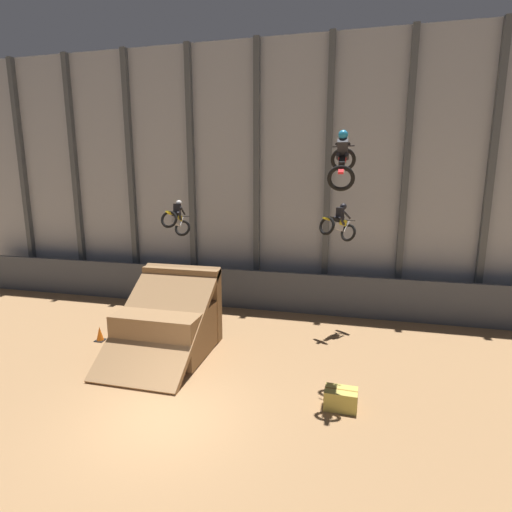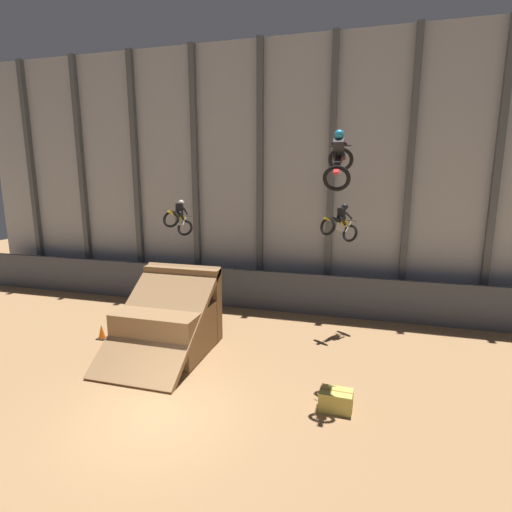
{
  "view_description": "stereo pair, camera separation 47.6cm",
  "coord_description": "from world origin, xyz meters",
  "px_view_note": "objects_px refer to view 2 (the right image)",
  "views": [
    {
      "loc": [
        4.68,
        -8.66,
        6.41
      ],
      "look_at": [
        1.11,
        5.71,
        3.38
      ],
      "focal_mm": 28.0,
      "sensor_mm": 36.0,
      "label": 1
    },
    {
      "loc": [
        5.14,
        -8.53,
        6.41
      ],
      "look_at": [
        1.11,
        5.71,
        3.38
      ],
      "focal_mm": 28.0,
      "sensor_mm": 36.0,
      "label": 2
    }
  ],
  "objects_px": {
    "rider_bike_center_air": "(340,224)",
    "rider_bike_left_air": "(179,218)",
    "dirt_ramp": "(170,321)",
    "traffic_cone_near_ramp": "(102,332)",
    "rider_bike_right_air": "(339,161)",
    "hay_bale_trackside": "(336,400)"
  },
  "relations": [
    {
      "from": "rider_bike_left_air",
      "to": "hay_bale_trackside",
      "type": "distance_m",
      "value": 10.05
    },
    {
      "from": "rider_bike_center_air",
      "to": "hay_bale_trackside",
      "type": "distance_m",
      "value": 7.19
    },
    {
      "from": "dirt_ramp",
      "to": "traffic_cone_near_ramp",
      "type": "bearing_deg",
      "value": 179.93
    },
    {
      "from": "rider_bike_right_air",
      "to": "traffic_cone_near_ramp",
      "type": "height_order",
      "value": "rider_bike_right_air"
    },
    {
      "from": "rider_bike_right_air",
      "to": "hay_bale_trackside",
      "type": "xyz_separation_m",
      "value": [
        0.28,
        -1.22,
        -6.5
      ]
    },
    {
      "from": "traffic_cone_near_ramp",
      "to": "rider_bike_center_air",
      "type": "bearing_deg",
      "value": 20.96
    },
    {
      "from": "rider_bike_right_air",
      "to": "rider_bike_left_air",
      "type": "bearing_deg",
      "value": 148.82
    },
    {
      "from": "dirt_ramp",
      "to": "rider_bike_right_air",
      "type": "xyz_separation_m",
      "value": [
        6.02,
        -1.2,
        5.73
      ]
    },
    {
      "from": "rider_bike_left_air",
      "to": "hay_bale_trackside",
      "type": "height_order",
      "value": "rider_bike_left_air"
    },
    {
      "from": "rider_bike_left_air",
      "to": "hay_bale_trackside",
      "type": "xyz_separation_m",
      "value": [
        7.31,
        -5.43,
        -4.26
      ]
    },
    {
      "from": "rider_bike_left_air",
      "to": "hay_bale_trackside",
      "type": "relative_size",
      "value": 1.83
    },
    {
      "from": "dirt_ramp",
      "to": "rider_bike_left_air",
      "type": "xyz_separation_m",
      "value": [
        -1.01,
        3.01,
        3.5
      ]
    },
    {
      "from": "rider_bike_right_air",
      "to": "traffic_cone_near_ramp",
      "type": "bearing_deg",
      "value": 172.16
    },
    {
      "from": "traffic_cone_near_ramp",
      "to": "hay_bale_trackside",
      "type": "distance_m",
      "value": 9.66
    },
    {
      "from": "dirt_ramp",
      "to": "hay_bale_trackside",
      "type": "bearing_deg",
      "value": -21.0
    },
    {
      "from": "traffic_cone_near_ramp",
      "to": "hay_bale_trackside",
      "type": "xyz_separation_m",
      "value": [
        9.35,
        -2.42,
        -0.0
      ]
    },
    {
      "from": "rider_bike_center_air",
      "to": "rider_bike_right_air",
      "type": "xyz_separation_m",
      "value": [
        0.2,
        -4.61,
        2.3
      ]
    },
    {
      "from": "rider_bike_center_air",
      "to": "rider_bike_left_air",
      "type": "bearing_deg",
      "value": -140.1
    },
    {
      "from": "rider_bike_left_air",
      "to": "rider_bike_right_air",
      "type": "distance_m",
      "value": 8.5
    },
    {
      "from": "rider_bike_left_air",
      "to": "rider_bike_center_air",
      "type": "xyz_separation_m",
      "value": [
        6.84,
        0.39,
        -0.06
      ]
    },
    {
      "from": "hay_bale_trackside",
      "to": "rider_bike_left_air",
      "type": "bearing_deg",
      "value": 143.41
    },
    {
      "from": "rider_bike_right_air",
      "to": "hay_bale_trackside",
      "type": "relative_size",
      "value": 2.02
    }
  ]
}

